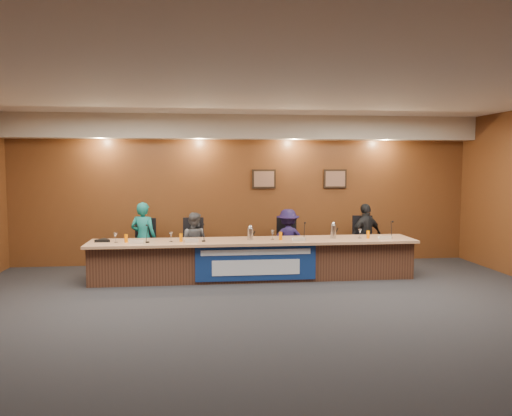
% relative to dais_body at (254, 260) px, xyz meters
% --- Properties ---
extents(floor, '(10.00, 10.00, 0.00)m').
position_rel_dais_body_xyz_m(floor, '(0.00, -2.40, -0.35)').
color(floor, black).
rests_on(floor, ground).
extents(ceiling, '(10.00, 8.00, 0.04)m').
position_rel_dais_body_xyz_m(ceiling, '(0.00, -2.40, 2.85)').
color(ceiling, silver).
rests_on(ceiling, wall_back).
extents(wall_back, '(10.00, 0.04, 3.20)m').
position_rel_dais_body_xyz_m(wall_back, '(0.00, 1.60, 1.25)').
color(wall_back, '#582F16').
rests_on(wall_back, floor).
extents(soffit, '(10.00, 0.50, 0.50)m').
position_rel_dais_body_xyz_m(soffit, '(0.00, 1.35, 2.60)').
color(soffit, beige).
rests_on(soffit, wall_back).
extents(dais_body, '(6.00, 0.80, 0.70)m').
position_rel_dais_body_xyz_m(dais_body, '(0.00, 0.00, 0.00)').
color(dais_body, '#4B2B1C').
rests_on(dais_body, floor).
extents(dais_top, '(6.10, 0.95, 0.05)m').
position_rel_dais_body_xyz_m(dais_top, '(0.00, -0.05, 0.38)').
color(dais_top, tan).
rests_on(dais_top, dais_body).
extents(banner, '(2.20, 0.02, 0.65)m').
position_rel_dais_body_xyz_m(banner, '(0.00, -0.41, 0.03)').
color(banner, navy).
rests_on(banner, dais_body).
extents(banner_text_upper, '(2.00, 0.01, 0.10)m').
position_rel_dais_body_xyz_m(banner_text_upper, '(0.00, -0.43, 0.23)').
color(banner_text_upper, silver).
rests_on(banner_text_upper, banner).
extents(banner_text_lower, '(1.60, 0.01, 0.28)m').
position_rel_dais_body_xyz_m(banner_text_lower, '(0.00, -0.43, -0.05)').
color(banner_text_lower, silver).
rests_on(banner_text_lower, banner).
extents(wall_photo_left, '(0.52, 0.04, 0.42)m').
position_rel_dais_body_xyz_m(wall_photo_left, '(0.40, 1.57, 1.50)').
color(wall_photo_left, black).
rests_on(wall_photo_left, wall_back).
extents(wall_photo_right, '(0.52, 0.04, 0.42)m').
position_rel_dais_body_xyz_m(wall_photo_right, '(2.00, 1.57, 1.50)').
color(wall_photo_right, black).
rests_on(wall_photo_right, wall_back).
extents(panelist_a, '(0.60, 0.48, 1.43)m').
position_rel_dais_body_xyz_m(panelist_a, '(-2.12, 0.70, 0.36)').
color(panelist_a, '#10615B').
rests_on(panelist_a, floor).
extents(panelist_b, '(0.71, 0.63, 1.21)m').
position_rel_dais_body_xyz_m(panelist_b, '(-1.13, 0.70, 0.26)').
color(panelist_b, '#494B4E').
rests_on(panelist_b, floor).
extents(panelist_c, '(0.81, 0.47, 1.26)m').
position_rel_dais_body_xyz_m(panelist_c, '(0.78, 0.70, 0.28)').
color(panelist_c, '#181037').
rests_on(panelist_c, floor).
extents(panelist_d, '(0.86, 0.63, 1.36)m').
position_rel_dais_body_xyz_m(panelist_d, '(2.44, 0.70, 0.33)').
color(panelist_d, black).
rests_on(panelist_d, floor).
extents(office_chair_a, '(0.51, 0.51, 0.08)m').
position_rel_dais_body_xyz_m(office_chair_a, '(-2.12, 0.80, 0.13)').
color(office_chair_a, black).
rests_on(office_chair_a, floor).
extents(office_chair_b, '(0.50, 0.50, 0.08)m').
position_rel_dais_body_xyz_m(office_chair_b, '(-1.13, 0.80, 0.13)').
color(office_chair_b, black).
rests_on(office_chair_b, floor).
extents(office_chair_c, '(0.53, 0.53, 0.08)m').
position_rel_dais_body_xyz_m(office_chair_c, '(0.78, 0.80, 0.13)').
color(office_chair_c, black).
rests_on(office_chair_c, floor).
extents(office_chair_d, '(0.53, 0.53, 0.08)m').
position_rel_dais_body_xyz_m(office_chair_d, '(2.44, 0.80, 0.13)').
color(office_chair_d, black).
rests_on(office_chair_d, floor).
extents(nameplate_a, '(0.24, 0.08, 0.10)m').
position_rel_dais_body_xyz_m(nameplate_a, '(-2.15, -0.30, 0.45)').
color(nameplate_a, white).
rests_on(nameplate_a, dais_top).
extents(microphone_a, '(0.07, 0.07, 0.02)m').
position_rel_dais_body_xyz_m(microphone_a, '(-1.95, -0.18, 0.41)').
color(microphone_a, black).
rests_on(microphone_a, dais_top).
extents(juice_glass_a, '(0.06, 0.06, 0.15)m').
position_rel_dais_body_xyz_m(juice_glass_a, '(-2.34, -0.11, 0.47)').
color(juice_glass_a, orange).
rests_on(juice_glass_a, dais_top).
extents(water_glass_a, '(0.08, 0.08, 0.18)m').
position_rel_dais_body_xyz_m(water_glass_a, '(-2.52, -0.11, 0.49)').
color(water_glass_a, silver).
rests_on(water_glass_a, dais_top).
extents(nameplate_b, '(0.24, 0.08, 0.10)m').
position_rel_dais_body_xyz_m(nameplate_b, '(-1.16, -0.26, 0.45)').
color(nameplate_b, white).
rests_on(nameplate_b, dais_top).
extents(microphone_b, '(0.07, 0.07, 0.02)m').
position_rel_dais_body_xyz_m(microphone_b, '(-0.94, -0.16, 0.41)').
color(microphone_b, black).
rests_on(microphone_b, dais_top).
extents(juice_glass_b, '(0.06, 0.06, 0.15)m').
position_rel_dais_body_xyz_m(juice_glass_b, '(-1.35, -0.13, 0.47)').
color(juice_glass_b, orange).
rests_on(juice_glass_b, dais_top).
extents(water_glass_b, '(0.08, 0.08, 0.18)m').
position_rel_dais_body_xyz_m(water_glass_b, '(-1.53, -0.12, 0.49)').
color(water_glass_b, silver).
rests_on(water_glass_b, dais_top).
extents(nameplate_c, '(0.24, 0.08, 0.10)m').
position_rel_dais_body_xyz_m(nameplate_c, '(0.81, -0.33, 0.45)').
color(nameplate_c, white).
rests_on(nameplate_c, dais_top).
extents(microphone_c, '(0.07, 0.07, 0.02)m').
position_rel_dais_body_xyz_m(microphone_c, '(0.94, -0.12, 0.41)').
color(microphone_c, black).
rests_on(microphone_c, dais_top).
extents(juice_glass_c, '(0.06, 0.06, 0.15)m').
position_rel_dais_body_xyz_m(juice_glass_c, '(0.50, -0.11, 0.47)').
color(juice_glass_c, orange).
rests_on(juice_glass_c, dais_top).
extents(water_glass_c, '(0.08, 0.08, 0.18)m').
position_rel_dais_body_xyz_m(water_glass_c, '(0.35, -0.06, 0.49)').
color(water_glass_c, silver).
rests_on(water_glass_c, dais_top).
extents(nameplate_d, '(0.24, 0.08, 0.10)m').
position_rel_dais_body_xyz_m(nameplate_d, '(2.47, -0.31, 0.45)').
color(nameplate_d, white).
rests_on(nameplate_d, dais_top).
extents(microphone_d, '(0.07, 0.07, 0.02)m').
position_rel_dais_body_xyz_m(microphone_d, '(2.64, -0.12, 0.41)').
color(microphone_d, black).
rests_on(microphone_d, dais_top).
extents(juice_glass_d, '(0.06, 0.06, 0.15)m').
position_rel_dais_body_xyz_m(juice_glass_d, '(2.19, -0.12, 0.47)').
color(juice_glass_d, orange).
rests_on(juice_glass_d, dais_top).
extents(water_glass_d, '(0.08, 0.08, 0.18)m').
position_rel_dais_body_xyz_m(water_glass_d, '(2.04, -0.09, 0.49)').
color(water_glass_d, silver).
rests_on(water_glass_d, dais_top).
extents(carafe_mid, '(0.11, 0.11, 0.22)m').
position_rel_dais_body_xyz_m(carafe_mid, '(-0.07, -0.04, 0.51)').
color(carafe_mid, silver).
rests_on(carafe_mid, dais_top).
extents(carafe_right, '(0.11, 0.11, 0.26)m').
position_rel_dais_body_xyz_m(carafe_right, '(1.53, -0.05, 0.53)').
color(carafe_right, silver).
rests_on(carafe_right, dais_top).
extents(speakerphone, '(0.32, 0.32, 0.05)m').
position_rel_dais_body_xyz_m(speakerphone, '(-2.77, 0.03, 0.43)').
color(speakerphone, black).
rests_on(speakerphone, dais_top).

